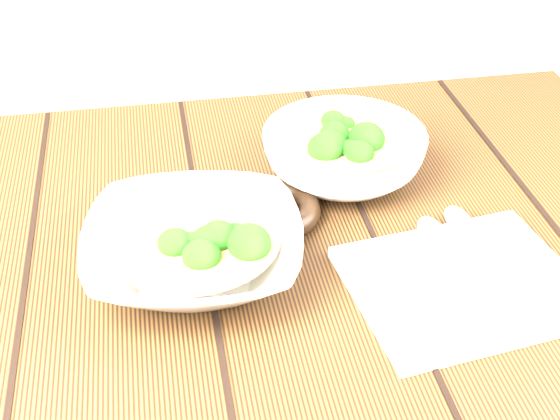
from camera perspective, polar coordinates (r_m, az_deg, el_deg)
The scene contains 7 objects.
table at distance 0.97m, azimuth -3.81°, elevation -9.12°, with size 1.20×0.80×0.75m.
soup_bowl_front at distance 0.86m, azimuth -6.34°, elevation -2.83°, with size 0.26×0.26×0.07m.
soup_bowl_back at distance 1.02m, azimuth 4.69°, elevation 4.21°, with size 0.25×0.25×0.08m.
trivet at distance 0.94m, azimuth -0.42°, elevation -0.02°, with size 0.11×0.11×0.03m, color black.
napkin at distance 0.87m, azimuth 13.28°, elevation -5.30°, with size 0.24×0.20×0.01m, color beige.
spoon_left at distance 0.89m, azimuth 11.63°, elevation -2.95°, with size 0.04×0.20×0.01m.
spoon_right at distance 0.92m, azimuth 13.61°, elevation -2.09°, with size 0.04×0.20×0.01m.
Camera 1 is at (-0.06, -0.69, 1.31)m, focal length 50.00 mm.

